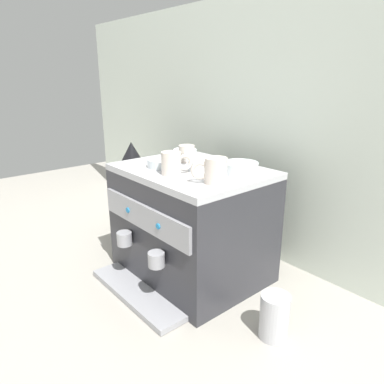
{
  "coord_description": "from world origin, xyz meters",
  "views": [
    {
      "loc": [
        0.97,
        -0.83,
        0.76
      ],
      "look_at": [
        0.0,
        0.0,
        0.34
      ],
      "focal_mm": 33.16,
      "sensor_mm": 36.0,
      "label": 1
    }
  ],
  "objects_px": {
    "ceramic_cup_0": "(187,154)",
    "ceramic_bowl_1": "(240,168)",
    "coffee_grinder": "(134,190)",
    "espresso_machine": "(191,223)",
    "milk_pitcher": "(274,316)",
    "ceramic_cup_1": "(172,163)",
    "ceramic_bowl_0": "(200,166)",
    "ceramic_bowl_2": "(164,163)",
    "ceramic_bowl_3": "(185,153)",
    "ceramic_cup_2": "(214,171)"
  },
  "relations": [
    {
      "from": "ceramic_cup_0",
      "to": "ceramic_bowl_1",
      "type": "distance_m",
      "value": 0.26
    },
    {
      "from": "coffee_grinder",
      "to": "ceramic_cup_1",
      "type": "bearing_deg",
      "value": -15.67
    },
    {
      "from": "ceramic_cup_0",
      "to": "ceramic_bowl_1",
      "type": "height_order",
      "value": "ceramic_cup_0"
    },
    {
      "from": "coffee_grinder",
      "to": "ceramic_bowl_0",
      "type": "bearing_deg",
      "value": -4.21
    },
    {
      "from": "espresso_machine",
      "to": "ceramic_bowl_2",
      "type": "relative_size",
      "value": 4.31
    },
    {
      "from": "ceramic_cup_0",
      "to": "ceramic_cup_1",
      "type": "bearing_deg",
      "value": -54.1
    },
    {
      "from": "ceramic_bowl_3",
      "to": "coffee_grinder",
      "type": "distance_m",
      "value": 0.4
    },
    {
      "from": "espresso_machine",
      "to": "ceramic_cup_1",
      "type": "height_order",
      "value": "ceramic_cup_1"
    },
    {
      "from": "ceramic_bowl_1",
      "to": "ceramic_bowl_2",
      "type": "xyz_separation_m",
      "value": [
        -0.25,
        -0.15,
        -0.0
      ]
    },
    {
      "from": "ceramic_cup_2",
      "to": "ceramic_bowl_0",
      "type": "xyz_separation_m",
      "value": [
        -0.14,
        0.07,
        -0.02
      ]
    },
    {
      "from": "ceramic_cup_2",
      "to": "coffee_grinder",
      "type": "bearing_deg",
      "value": 170.93
    },
    {
      "from": "ceramic_cup_2",
      "to": "ceramic_bowl_2",
      "type": "bearing_deg",
      "value": 178.84
    },
    {
      "from": "ceramic_cup_0",
      "to": "ceramic_cup_1",
      "type": "height_order",
      "value": "ceramic_cup_1"
    },
    {
      "from": "ceramic_cup_1",
      "to": "ceramic_bowl_0",
      "type": "bearing_deg",
      "value": 75.92
    },
    {
      "from": "ceramic_bowl_1",
      "to": "ceramic_bowl_3",
      "type": "distance_m",
      "value": 0.34
    },
    {
      "from": "ceramic_bowl_0",
      "to": "ceramic_bowl_2",
      "type": "relative_size",
      "value": 0.72
    },
    {
      "from": "coffee_grinder",
      "to": "ceramic_cup_2",
      "type": "bearing_deg",
      "value": -9.07
    },
    {
      "from": "espresso_machine",
      "to": "coffee_grinder",
      "type": "xyz_separation_m",
      "value": [
        -0.49,
        0.04,
        0.0
      ]
    },
    {
      "from": "ceramic_bowl_3",
      "to": "coffee_grinder",
      "type": "bearing_deg",
      "value": -167.57
    },
    {
      "from": "ceramic_bowl_1",
      "to": "ceramic_bowl_3",
      "type": "height_order",
      "value": "ceramic_bowl_1"
    },
    {
      "from": "ceramic_cup_0",
      "to": "ceramic_bowl_3",
      "type": "height_order",
      "value": "ceramic_cup_0"
    },
    {
      "from": "ceramic_bowl_0",
      "to": "ceramic_bowl_3",
      "type": "distance_m",
      "value": 0.25
    },
    {
      "from": "espresso_machine",
      "to": "ceramic_bowl_2",
      "type": "distance_m",
      "value": 0.26
    },
    {
      "from": "ceramic_bowl_1",
      "to": "ceramic_bowl_3",
      "type": "bearing_deg",
      "value": 175.21
    },
    {
      "from": "ceramic_cup_0",
      "to": "ceramic_cup_1",
      "type": "xyz_separation_m",
      "value": [
        0.11,
        -0.16,
        0.01
      ]
    },
    {
      "from": "ceramic_cup_1",
      "to": "ceramic_cup_2",
      "type": "xyz_separation_m",
      "value": [
        0.17,
        0.03,
        0.0
      ]
    },
    {
      "from": "ceramic_cup_0",
      "to": "ceramic_cup_2",
      "type": "height_order",
      "value": "ceramic_cup_2"
    },
    {
      "from": "ceramic_bowl_0",
      "to": "milk_pitcher",
      "type": "xyz_separation_m",
      "value": [
        0.4,
        -0.05,
        -0.38
      ]
    },
    {
      "from": "ceramic_cup_0",
      "to": "coffee_grinder",
      "type": "bearing_deg",
      "value": -178.05
    },
    {
      "from": "ceramic_cup_2",
      "to": "ceramic_bowl_3",
      "type": "bearing_deg",
      "value": 153.76
    },
    {
      "from": "espresso_machine",
      "to": "coffee_grinder",
      "type": "bearing_deg",
      "value": 175.19
    },
    {
      "from": "ceramic_bowl_2",
      "to": "milk_pitcher",
      "type": "height_order",
      "value": "ceramic_bowl_2"
    },
    {
      "from": "espresso_machine",
      "to": "milk_pitcher",
      "type": "height_order",
      "value": "espresso_machine"
    },
    {
      "from": "ceramic_bowl_2",
      "to": "coffee_grinder",
      "type": "xyz_separation_m",
      "value": [
        -0.41,
        0.1,
        -0.23
      ]
    },
    {
      "from": "ceramic_bowl_3",
      "to": "ceramic_bowl_0",
      "type": "bearing_deg",
      "value": -26.65
    },
    {
      "from": "coffee_grinder",
      "to": "milk_pitcher",
      "type": "bearing_deg",
      "value": -5.68
    },
    {
      "from": "ceramic_bowl_1",
      "to": "milk_pitcher",
      "type": "height_order",
      "value": "ceramic_bowl_1"
    },
    {
      "from": "ceramic_cup_0",
      "to": "coffee_grinder",
      "type": "relative_size",
      "value": 0.18
    },
    {
      "from": "coffee_grinder",
      "to": "milk_pitcher",
      "type": "height_order",
      "value": "coffee_grinder"
    },
    {
      "from": "ceramic_cup_0",
      "to": "ceramic_cup_2",
      "type": "relative_size",
      "value": 0.82
    },
    {
      "from": "ceramic_bowl_0",
      "to": "ceramic_bowl_2",
      "type": "bearing_deg",
      "value": -153.85
    },
    {
      "from": "espresso_machine",
      "to": "ceramic_bowl_0",
      "type": "height_order",
      "value": "ceramic_bowl_0"
    },
    {
      "from": "ceramic_cup_0",
      "to": "ceramic_bowl_3",
      "type": "distance_m",
      "value": 0.1
    },
    {
      "from": "ceramic_bowl_1",
      "to": "ceramic_bowl_2",
      "type": "relative_size",
      "value": 0.99
    },
    {
      "from": "ceramic_bowl_0",
      "to": "ceramic_bowl_3",
      "type": "bearing_deg",
      "value": 153.35
    },
    {
      "from": "espresso_machine",
      "to": "ceramic_cup_2",
      "type": "relative_size",
      "value": 5.35
    },
    {
      "from": "ceramic_bowl_1",
      "to": "ceramic_bowl_2",
      "type": "bearing_deg",
      "value": -149.77
    },
    {
      "from": "ceramic_bowl_1",
      "to": "coffee_grinder",
      "type": "xyz_separation_m",
      "value": [
        -0.66,
        -0.04,
        -0.23
      ]
    },
    {
      "from": "espresso_machine",
      "to": "ceramic_cup_1",
      "type": "xyz_separation_m",
      "value": [
        0.02,
        -0.1,
        0.26
      ]
    },
    {
      "from": "ceramic_bowl_3",
      "to": "ceramic_bowl_2",
      "type": "bearing_deg",
      "value": -62.92
    }
  ]
}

